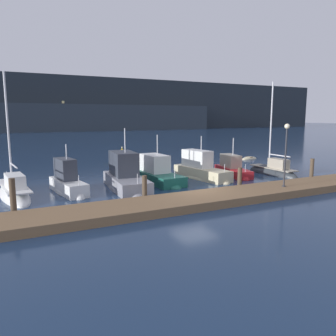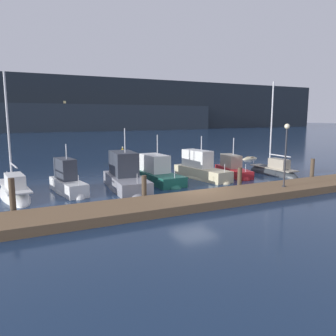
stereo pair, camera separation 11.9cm
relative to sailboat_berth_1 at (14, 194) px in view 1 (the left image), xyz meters
name	(u,v)px [view 1 (the left image)]	position (x,y,z in m)	size (l,w,h in m)	color
ground_plane	(195,196)	(9.86, -4.64, -0.16)	(400.00, 400.00, 0.00)	#192D4C
dock	(211,199)	(9.86, -6.40, 0.06)	(29.61, 2.80, 0.45)	brown
mooring_pile_0	(13,199)	(-0.12, -4.75, 0.81)	(0.28, 0.28, 1.95)	#4C3D2D
mooring_pile_1	(145,189)	(6.53, -4.75, 0.61)	(0.28, 0.28, 1.54)	#4C3D2D
mooring_pile_2	(240,179)	(13.19, -4.75, 0.60)	(0.28, 0.28, 1.54)	#4C3D2D
mooring_pile_3	(312,170)	(19.84, -4.75, 0.70)	(0.28, 0.28, 1.73)	#4C3D2D
sailboat_berth_1	(14,194)	(0.00, 0.00, 0.00)	(2.23, 6.35, 8.02)	white
motorboat_berth_2	(68,187)	(3.10, -0.36, 0.19)	(2.01, 4.67, 3.78)	white
motorboat_berth_3	(126,182)	(6.76, -0.87, 0.28)	(2.53, 6.29, 4.66)	gray
motorboat_berth_4	(158,177)	(9.61, 0.22, 0.18)	(2.29, 5.82, 4.06)	#195647
motorboat_berth_5	(201,173)	(13.32, 0.18, 0.26)	(2.51, 6.10, 3.78)	beige
motorboat_berth_6	(232,172)	(16.31, 0.05, 0.10)	(2.35, 5.04, 3.65)	red
sailboat_berth_7	(273,173)	(19.62, -1.09, -0.02)	(1.33, 5.34, 8.33)	#2D3338
channel_buoy	(122,157)	(10.45, 10.87, 0.45)	(1.34, 1.34, 1.72)	gold
dock_lamppost	(286,145)	(15.15, -6.63, 2.91)	(0.32, 0.32, 3.90)	#2D2D33
hillside_backdrop	(30,105)	(7.91, 98.28, 8.23)	(240.00, 23.00, 18.24)	#232B33
rowboat_adrift	(249,159)	(24.44, 7.59, -0.16)	(2.55, 1.39, 0.56)	beige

